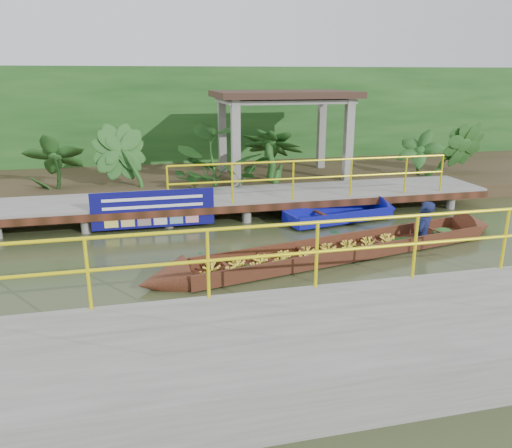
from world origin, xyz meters
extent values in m
plane|color=#2E361B|center=(0.00, 0.00, 0.00)|extent=(80.00, 80.00, 0.00)
cube|color=#312918|center=(0.00, 7.50, 0.23)|extent=(30.00, 8.00, 0.45)
cube|color=slate|center=(0.00, 3.50, 0.50)|extent=(16.00, 2.00, 0.15)
cube|color=black|center=(0.00, 2.50, 0.42)|extent=(16.00, 0.12, 0.18)
cylinder|color=yellow|center=(2.75, 2.55, 1.57)|extent=(7.50, 0.05, 0.05)
cylinder|color=yellow|center=(2.75, 2.55, 1.12)|extent=(7.50, 0.05, 0.05)
cylinder|color=yellow|center=(2.75, 2.55, 1.07)|extent=(0.05, 0.05, 1.00)
cylinder|color=slate|center=(-4.00, 2.70, 0.22)|extent=(0.24, 0.24, 0.55)
cylinder|color=slate|center=(-4.00, 4.30, 0.22)|extent=(0.24, 0.24, 0.55)
cylinder|color=slate|center=(-2.00, 2.70, 0.22)|extent=(0.24, 0.24, 0.55)
cylinder|color=slate|center=(-2.00, 4.30, 0.22)|extent=(0.24, 0.24, 0.55)
cylinder|color=slate|center=(0.00, 2.70, 0.22)|extent=(0.24, 0.24, 0.55)
cylinder|color=slate|center=(0.00, 4.30, 0.22)|extent=(0.24, 0.24, 0.55)
cylinder|color=slate|center=(2.00, 2.70, 0.22)|extent=(0.24, 0.24, 0.55)
cylinder|color=slate|center=(2.00, 4.30, 0.22)|extent=(0.24, 0.24, 0.55)
cylinder|color=slate|center=(4.00, 2.70, 0.22)|extent=(0.24, 0.24, 0.55)
cylinder|color=slate|center=(4.00, 4.30, 0.22)|extent=(0.24, 0.24, 0.55)
cylinder|color=slate|center=(6.00, 2.70, 0.22)|extent=(0.24, 0.24, 0.55)
cylinder|color=slate|center=(6.00, 4.30, 0.22)|extent=(0.24, 0.24, 0.55)
cylinder|color=slate|center=(0.00, 2.70, 0.22)|extent=(0.24, 0.24, 0.55)
cube|color=slate|center=(1.00, -4.20, 0.30)|extent=(18.00, 2.40, 0.70)
cylinder|color=yellow|center=(1.00, -3.05, 1.65)|extent=(10.00, 0.05, 0.05)
cylinder|color=yellow|center=(1.00, -3.05, 1.20)|extent=(10.00, 0.05, 0.05)
cylinder|color=yellow|center=(1.00, -3.05, 1.15)|extent=(0.05, 0.05, 1.00)
cube|color=slate|center=(1.20, 5.10, 1.60)|extent=(0.25, 0.25, 2.80)
cube|color=slate|center=(4.80, 5.10, 1.60)|extent=(0.25, 0.25, 2.80)
cube|color=slate|center=(1.20, 7.50, 1.60)|extent=(0.25, 0.25, 2.80)
cube|color=slate|center=(4.80, 7.50, 1.60)|extent=(0.25, 0.25, 2.80)
cube|color=slate|center=(3.00, 6.30, 2.90)|extent=(4.00, 2.60, 0.12)
cube|color=#36231B|center=(3.00, 6.30, 3.10)|extent=(4.40, 3.00, 0.20)
cube|color=#164115|center=(0.00, 10.00, 2.00)|extent=(30.00, 0.80, 4.00)
cube|color=#3C1810|center=(2.44, -0.27, 0.05)|extent=(7.06, 2.32, 0.05)
cube|color=#3C1810|center=(2.35, 0.16, 0.18)|extent=(6.89, 1.51, 0.30)
cube|color=#3C1810|center=(2.53, -0.70, 0.18)|extent=(6.89, 1.51, 0.30)
cone|color=#3C1810|center=(-1.38, -1.09, 0.12)|extent=(1.03, 1.01, 0.84)
cone|color=#3C1810|center=(6.27, 0.54, 0.12)|extent=(1.03, 1.01, 0.84)
ellipsoid|color=#164115|center=(5.19, 0.31, 0.14)|extent=(0.56, 0.48, 0.23)
imported|color=#0F153A|center=(4.59, 0.18, 0.96)|extent=(0.75, 0.74, 1.75)
cube|color=#0C0F8A|center=(3.34, 2.18, 0.09)|extent=(2.94, 1.38, 0.09)
cube|color=#0C0F8A|center=(3.26, 2.60, 0.21)|extent=(2.79, 0.60, 0.28)
cube|color=#0C0F8A|center=(3.42, 1.77, 0.21)|extent=(2.79, 0.60, 0.28)
cube|color=#0C0F8A|center=(1.95, 1.91, 0.21)|extent=(0.22, 0.84, 0.28)
cone|color=#0C0F8A|center=(4.91, 2.49, 0.15)|extent=(0.71, 0.89, 0.79)
cube|color=black|center=(2.88, 2.09, 0.25)|extent=(0.26, 0.85, 0.05)
cube|color=#0D0C60|center=(-1.37, 2.48, 0.55)|extent=(2.96, 0.03, 0.93)
cube|color=white|center=(-1.37, 2.46, 0.82)|extent=(2.41, 0.01, 0.07)
cube|color=white|center=(-1.37, 2.46, 0.62)|extent=(2.41, 0.01, 0.07)
imported|color=#164115|center=(-4.00, 5.30, 1.18)|extent=(1.18, 1.18, 1.47)
imported|color=#164115|center=(-2.00, 5.30, 1.18)|extent=(1.18, 1.18, 1.47)
imported|color=#164115|center=(0.50, 5.30, 1.18)|extent=(1.18, 1.18, 1.47)
imported|color=#164115|center=(2.50, 5.30, 1.18)|extent=(1.18, 1.18, 1.47)
imported|color=#164115|center=(7.50, 5.30, 1.18)|extent=(1.18, 1.18, 1.47)
imported|color=#164115|center=(9.00, 5.30, 1.18)|extent=(1.18, 1.18, 1.47)
camera|label=1|loc=(-1.65, -9.52, 3.67)|focal=35.00mm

